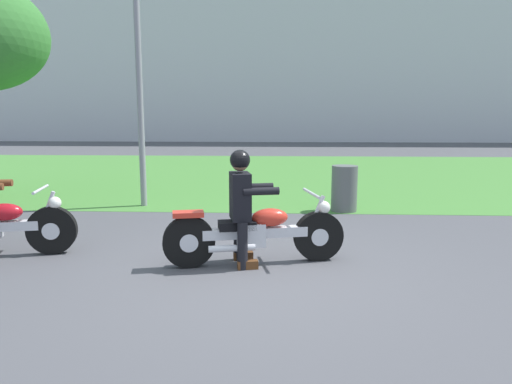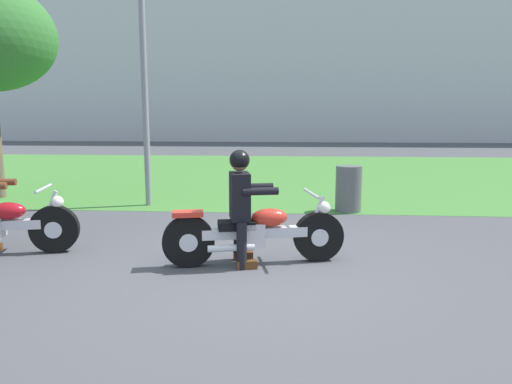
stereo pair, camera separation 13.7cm
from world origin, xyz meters
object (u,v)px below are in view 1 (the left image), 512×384
motorcycle_lead (256,233)px  rider_lead (242,199)px  streetlight_pole (143,11)px  trash_can (344,188)px

motorcycle_lead → rider_lead: rider_lead is taller
streetlight_pole → motorcycle_lead: bearing=-57.2°
motorcycle_lead → rider_lead: 0.46m
motorcycle_lead → trash_can: motorcycle_lead is taller
motorcycle_lead → trash_can: bearing=52.6°
motorcycle_lead → streetlight_pole: (-2.30, 3.56, 3.31)m
streetlight_pole → trash_can: (3.79, -0.32, -3.26)m
streetlight_pole → trash_can: size_ratio=6.92×
rider_lead → streetlight_pole: 5.07m
rider_lead → streetlight_pole: bearing=108.0°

